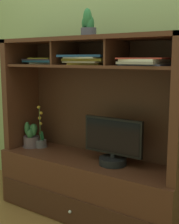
{
  "coord_description": "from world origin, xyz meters",
  "views": [
    {
      "loc": [
        1.32,
        -1.93,
        1.23
      ],
      "look_at": [
        0.0,
        0.0,
        0.83
      ],
      "focal_mm": 49.95,
      "sensor_mm": 36.0,
      "label": 1
    }
  ],
  "objects_px": {
    "magazine_stack_right": "(87,59)",
    "potted_fern": "(31,137)",
    "tv_monitor": "(113,145)",
    "potted_succulent": "(88,26)",
    "media_console": "(90,164)",
    "potted_orchid": "(40,141)",
    "magazine_stack_centre": "(47,61)",
    "magazine_stack_left": "(144,62)"
  },
  "relations": [
    {
      "from": "magazine_stack_right",
      "to": "potted_fern",
      "type": "bearing_deg",
      "value": -179.61
    },
    {
      "from": "tv_monitor",
      "to": "potted_succulent",
      "type": "distance_m",
      "value": 0.88
    },
    {
      "from": "media_console",
      "to": "potted_orchid",
      "type": "bearing_deg",
      "value": 178.29
    },
    {
      "from": "potted_orchid",
      "to": "magazine_stack_centre",
      "type": "xyz_separation_m",
      "value": [
        0.08,
        0.02,
        0.7
      ]
    },
    {
      "from": "magazine_stack_left",
      "to": "magazine_stack_centre",
      "type": "distance_m",
      "value": 0.94
    },
    {
      "from": "potted_orchid",
      "to": "potted_fern",
      "type": "bearing_deg",
      "value": -148.82
    },
    {
      "from": "media_console",
      "to": "magazine_stack_right",
      "type": "xyz_separation_m",
      "value": [
        -0.02,
        -0.02,
        0.81
      ]
    },
    {
      "from": "media_console",
      "to": "potted_orchid",
      "type": "xyz_separation_m",
      "value": [
        -0.54,
        0.02,
        0.1
      ]
    },
    {
      "from": "magazine_stack_centre",
      "to": "potted_succulent",
      "type": "xyz_separation_m",
      "value": [
        0.46,
        -0.06,
        0.25
      ]
    },
    {
      "from": "potted_fern",
      "to": "magazine_stack_left",
      "type": "height_order",
      "value": "magazine_stack_left"
    },
    {
      "from": "potted_fern",
      "to": "magazine_stack_centre",
      "type": "distance_m",
      "value": 0.68
    },
    {
      "from": "magazine_stack_left",
      "to": "magazine_stack_centre",
      "type": "xyz_separation_m",
      "value": [
        -0.94,
        0.11,
        0.0
      ]
    },
    {
      "from": "tv_monitor",
      "to": "potted_succulent",
      "type": "bearing_deg",
      "value": 177.59
    },
    {
      "from": "potted_fern",
      "to": "potted_succulent",
      "type": "height_order",
      "value": "potted_succulent"
    },
    {
      "from": "tv_monitor",
      "to": "magazine_stack_left",
      "type": "xyz_separation_m",
      "value": [
        0.25,
        -0.04,
        0.6
      ]
    },
    {
      "from": "magazine_stack_left",
      "to": "potted_succulent",
      "type": "xyz_separation_m",
      "value": [
        -0.47,
        0.05,
        0.25
      ]
    },
    {
      "from": "magazine_stack_centre",
      "to": "magazine_stack_right",
      "type": "bearing_deg",
      "value": -7.62
    },
    {
      "from": "potted_orchid",
      "to": "tv_monitor",
      "type": "bearing_deg",
      "value": -3.4
    },
    {
      "from": "potted_orchid",
      "to": "magazine_stack_right",
      "type": "relative_size",
      "value": 0.95
    },
    {
      "from": "magazine_stack_left",
      "to": "potted_succulent",
      "type": "distance_m",
      "value": 0.54
    },
    {
      "from": "media_console",
      "to": "magazine_stack_left",
      "type": "relative_size",
      "value": 4.71
    },
    {
      "from": "tv_monitor",
      "to": "potted_fern",
      "type": "xyz_separation_m",
      "value": [
        -0.83,
        0.0,
        -0.06
      ]
    },
    {
      "from": "potted_succulent",
      "to": "potted_fern",
      "type": "bearing_deg",
      "value": -179.5
    },
    {
      "from": "media_console",
      "to": "potted_succulent",
      "type": "bearing_deg",
      "value": -98.59
    },
    {
      "from": "potted_fern",
      "to": "magazine_stack_left",
      "type": "relative_size",
      "value": 0.7
    },
    {
      "from": "magazine_stack_left",
      "to": "magazine_stack_right",
      "type": "distance_m",
      "value": 0.49
    },
    {
      "from": "potted_orchid",
      "to": "magazine_stack_right",
      "type": "height_order",
      "value": "magazine_stack_right"
    },
    {
      "from": "potted_succulent",
      "to": "potted_orchid",
      "type": "bearing_deg",
      "value": 176.19
    },
    {
      "from": "potted_orchid",
      "to": "magazine_stack_centre",
      "type": "bearing_deg",
      "value": 16.41
    },
    {
      "from": "media_console",
      "to": "potted_fern",
      "type": "bearing_deg",
      "value": -177.65
    },
    {
      "from": "media_console",
      "to": "tv_monitor",
      "type": "xyz_separation_m",
      "value": [
        0.22,
        -0.03,
        0.2
      ]
    },
    {
      "from": "magazine_stack_left",
      "to": "potted_orchid",
      "type": "bearing_deg",
      "value": 175.06
    },
    {
      "from": "media_console",
      "to": "potted_orchid",
      "type": "height_order",
      "value": "media_console"
    },
    {
      "from": "potted_orchid",
      "to": "magazine_stack_right",
      "type": "xyz_separation_m",
      "value": [
        0.53,
        -0.04,
        0.71
      ]
    },
    {
      "from": "potted_orchid",
      "to": "potted_succulent",
      "type": "height_order",
      "value": "potted_succulent"
    },
    {
      "from": "potted_orchid",
      "to": "potted_succulent",
      "type": "relative_size",
      "value": 1.82
    },
    {
      "from": "tv_monitor",
      "to": "potted_succulent",
      "type": "relative_size",
      "value": 2.31
    },
    {
      "from": "tv_monitor",
      "to": "potted_succulent",
      "type": "xyz_separation_m",
      "value": [
        -0.22,
        0.01,
        0.86
      ]
    },
    {
      "from": "potted_succulent",
      "to": "magazine_stack_right",
      "type": "bearing_deg",
      "value": -174.64
    },
    {
      "from": "potted_fern",
      "to": "magazine_stack_left",
      "type": "xyz_separation_m",
      "value": [
        1.08,
        -0.05,
        0.66
      ]
    },
    {
      "from": "tv_monitor",
      "to": "magazine_stack_left",
      "type": "distance_m",
      "value": 0.65
    },
    {
      "from": "tv_monitor",
      "to": "potted_orchid",
      "type": "height_order",
      "value": "potted_orchid"
    }
  ]
}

